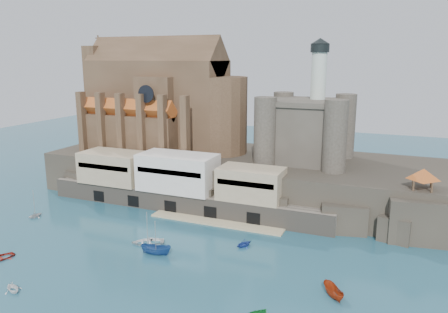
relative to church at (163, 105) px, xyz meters
name	(u,v)px	position (x,y,z in m)	size (l,w,h in m)	color
ground	(166,255)	(24.13, -41.85, -22.13)	(300.00, 300.00, 0.00)	navy
promontory	(241,176)	(23.94, -2.48, -17.20)	(100.00, 36.00, 10.00)	black
quay	(177,184)	(13.94, -18.78, -16.06)	(70.00, 12.00, 13.05)	#6E6558
church	(163,105)	(0.00, 0.00, 0.00)	(47.00, 25.93, 30.51)	#473221
castle_keep	(307,127)	(40.21, -0.78, -3.81)	(21.20, 21.20, 29.30)	#413B33
rock_outcrop	(419,219)	(66.13, -16.01, -18.11)	(14.50, 10.50, 8.70)	black
pavilion	(423,176)	(66.13, -15.85, -9.40)	(6.40, 6.40, 5.40)	#473221
boat_1	(13,291)	(8.71, -61.56, -22.13)	(2.91, 1.77, 3.37)	white
boat_2	(156,254)	(22.26, -42.12, -22.13)	(2.19, 2.25, 5.82)	navy
boat_4	(35,217)	(-12.48, -36.23, -22.13)	(2.85, 1.74, 3.30)	silver
boat_5	(333,296)	(54.13, -44.29, -22.13)	(1.84, 1.89, 4.90)	#9B2F0F
boat_6	(148,243)	(18.34, -38.68, -22.13)	(4.45, 1.29, 6.23)	white
boat_7	(244,246)	(35.82, -32.86, -22.13)	(3.01, 1.84, 3.49)	#234099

